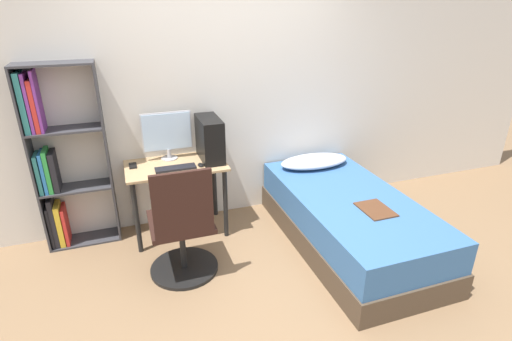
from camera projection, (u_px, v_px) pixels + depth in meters
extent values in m
plane|color=#846647|center=(272.00, 298.00, 3.12)|extent=(14.00, 14.00, 0.00)
cube|color=silver|center=(219.00, 98.00, 3.92)|extent=(8.00, 0.05, 2.50)
cube|color=tan|center=(176.00, 166.00, 3.72)|extent=(0.92, 0.54, 0.02)
cylinder|color=black|center=(137.00, 218.00, 3.55)|extent=(0.04, 0.04, 0.70)
cylinder|color=black|center=(225.00, 204.00, 3.80)|extent=(0.04, 0.04, 0.70)
cylinder|color=black|center=(134.00, 197.00, 3.93)|extent=(0.04, 0.04, 0.70)
cylinder|color=black|center=(214.00, 185.00, 4.18)|extent=(0.04, 0.04, 0.70)
cube|color=#38383D|center=(33.00, 164.00, 3.44)|extent=(0.02, 0.25, 1.68)
cube|color=#38383D|center=(108.00, 155.00, 3.62)|extent=(0.02, 0.25, 1.68)
cube|color=#38383D|center=(87.00, 239.00, 3.86)|extent=(0.59, 0.25, 0.02)
cube|color=#38383D|center=(77.00, 188.00, 3.64)|extent=(0.59, 0.25, 0.02)
cube|color=#38383D|center=(65.00, 130.00, 3.42)|extent=(0.59, 0.25, 0.02)
cube|color=#38383D|center=(52.00, 64.00, 3.20)|extent=(0.59, 0.25, 0.02)
cube|color=black|center=(51.00, 225.00, 3.69)|extent=(0.02, 0.21, 0.40)
cube|color=black|center=(54.00, 221.00, 3.69)|extent=(0.04, 0.21, 0.48)
cube|color=gold|center=(60.00, 223.00, 3.72)|extent=(0.04, 0.21, 0.41)
cube|color=red|center=(66.00, 224.00, 3.74)|extent=(0.03, 0.21, 0.37)
cube|color=teal|center=(40.00, 173.00, 3.48)|extent=(0.03, 0.21, 0.35)
cube|color=#2870B7|center=(44.00, 172.00, 3.49)|extent=(0.03, 0.21, 0.37)
cube|color=green|center=(49.00, 170.00, 3.50)|extent=(0.04, 0.21, 0.39)
cube|color=black|center=(55.00, 171.00, 3.52)|extent=(0.04, 0.21, 0.36)
cube|color=teal|center=(24.00, 103.00, 3.24)|extent=(0.04, 0.21, 0.50)
cube|color=#7A338E|center=(29.00, 103.00, 3.25)|extent=(0.03, 0.21, 0.49)
cube|color=red|center=(35.00, 106.00, 3.27)|extent=(0.04, 0.21, 0.43)
cube|color=#7A338E|center=(38.00, 101.00, 3.27)|extent=(0.02, 0.21, 0.51)
cylinder|color=black|center=(185.00, 268.00, 3.44)|extent=(0.58, 0.58, 0.03)
cylinder|color=black|center=(183.00, 246.00, 3.35)|extent=(0.05, 0.05, 0.42)
cube|color=black|center=(181.00, 222.00, 3.26)|extent=(0.50, 0.50, 0.04)
cube|color=black|center=(183.00, 204.00, 2.95)|extent=(0.45, 0.04, 0.52)
cube|color=#4C3D2D|center=(347.00, 233.00, 3.77)|extent=(0.99, 1.99, 0.23)
cube|color=#38669E|center=(349.00, 209.00, 3.67)|extent=(0.96, 1.95, 0.28)
ellipsoid|color=#B2B7C6|center=(314.00, 161.00, 4.23)|extent=(0.75, 0.36, 0.11)
cube|color=#56331E|center=(376.00, 209.00, 3.37)|extent=(0.24, 0.32, 0.01)
cylinder|color=#B7B7BC|center=(169.00, 158.00, 3.85)|extent=(0.16, 0.16, 0.01)
cylinder|color=#B7B7BC|center=(169.00, 153.00, 3.83)|extent=(0.04, 0.04, 0.09)
cube|color=#B7B7BC|center=(167.00, 131.00, 3.75)|extent=(0.47, 0.01, 0.37)
cube|color=#B2D1EF|center=(167.00, 132.00, 3.74)|extent=(0.45, 0.01, 0.35)
cube|color=black|center=(176.00, 168.00, 3.61)|extent=(0.36, 0.11, 0.02)
cube|color=black|center=(210.00, 139.00, 3.77)|extent=(0.19, 0.43, 0.41)
ellipsoid|color=black|center=(201.00, 165.00, 3.68)|extent=(0.06, 0.09, 0.02)
cube|color=black|center=(133.00, 166.00, 3.68)|extent=(0.07, 0.14, 0.01)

